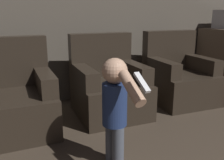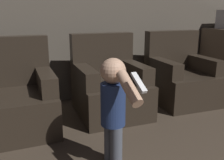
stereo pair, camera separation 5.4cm
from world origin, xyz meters
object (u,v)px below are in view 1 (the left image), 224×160
at_px(armchair_middle, 108,87).
at_px(armchair_right, 179,78).
at_px(person_toddler, 115,105).
at_px(armchair_left, 14,100).

xyz_separation_m(armchair_middle, armchair_right, (1.08, -0.00, 0.00)).
bearing_deg(person_toddler, armchair_left, 29.29).
xyz_separation_m(armchair_left, person_toddler, (0.67, -1.03, 0.20)).
distance_m(armchair_right, person_toddler, 1.83).
bearing_deg(armchair_left, person_toddler, -54.55).
bearing_deg(armchair_right, person_toddler, -140.80).
height_order(armchair_left, person_toddler, armchair_left).
height_order(armchair_right, person_toddler, armchair_right).
bearing_deg(armchair_middle, person_toddler, -108.61).
relative_size(armchair_left, armchair_middle, 1.00).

